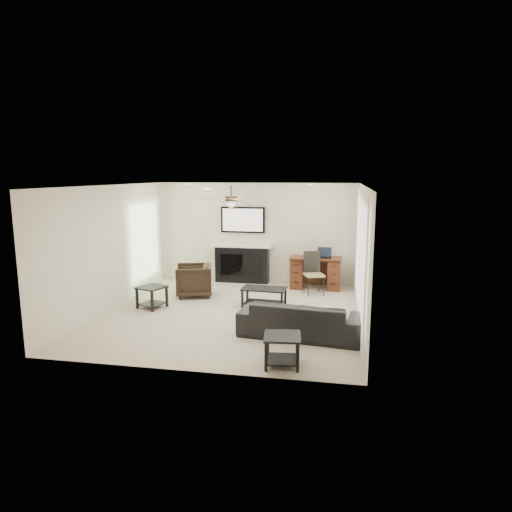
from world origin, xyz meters
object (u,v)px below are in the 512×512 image
Objects in this scene: fireplace_unit at (242,245)px; armchair at (194,280)px; sofa at (301,319)px; desk at (315,273)px; coffee_table at (264,297)px.

armchair is at bearing -117.83° from fireplace_unit.
sofa is 4.12m from fireplace_unit.
desk is (1.86, -0.29, -0.57)m from fireplace_unit.
desk is at bearing -8.78° from fireplace_unit.
coffee_table is at bearing -53.76° from sofa.
coffee_table is 2.36m from fireplace_unit.
armchair is 0.65× the size of desk.
fireplace_unit is (-0.91, 2.04, 0.75)m from coffee_table.
armchair is 0.41× the size of fireplace_unit.
fireplace_unit is 1.57× the size of desk.
armchair is 1.79m from fireplace_unit.
sofa is 1.69× the size of desk.
desk is at bearing -83.94° from sofa.
armchair is at bearing -32.70° from sofa.
coffee_table is (1.70, -0.55, -0.16)m from armchair.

